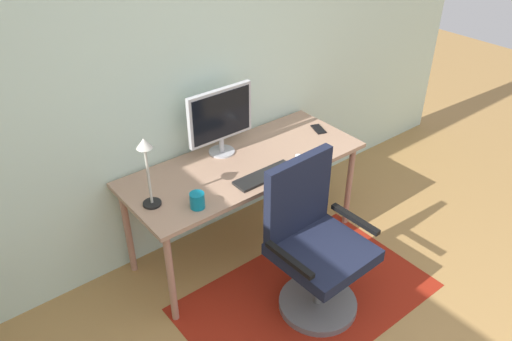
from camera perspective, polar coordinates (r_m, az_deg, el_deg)
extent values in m
cube|color=silver|center=(3.27, -11.26, 10.35)|extent=(6.00, 0.10, 2.60)
cube|color=maroon|center=(3.46, 5.73, -13.95)|extent=(1.60, 1.01, 0.01)
cube|color=tan|center=(3.41, -1.31, 0.73)|extent=(1.66, 0.68, 0.03)
cylinder|color=tan|center=(3.12, -9.54, -11.85)|extent=(0.04, 0.04, 0.69)
cylinder|color=tan|center=(3.89, 10.40, -1.73)|extent=(0.04, 0.04, 0.69)
cylinder|color=tan|center=(3.51, -14.21, -6.57)|extent=(0.04, 0.04, 0.69)
cylinder|color=tan|center=(4.21, 4.79, 1.65)|extent=(0.04, 0.04, 0.69)
cylinder|color=#B2B2B7|center=(3.51, -3.87, 2.15)|extent=(0.18, 0.18, 0.01)
cylinder|color=#B2B2B7|center=(3.48, -3.90, 2.92)|extent=(0.04, 0.04, 0.10)
cube|color=#B7B7BC|center=(3.38, -4.05, 6.29)|extent=(0.49, 0.04, 0.36)
cube|color=black|center=(3.36, -3.85, 6.17)|extent=(0.45, 0.00, 0.32)
cube|color=black|center=(3.24, 0.99, -0.57)|extent=(0.43, 0.13, 0.02)
ellipsoid|color=white|center=(3.43, 5.10, 1.45)|extent=(0.06, 0.10, 0.03)
cylinder|color=#0D718F|center=(2.97, -6.62, -3.36)|extent=(0.09, 0.09, 0.10)
cube|color=black|center=(3.82, 7.03, 4.64)|extent=(0.11, 0.15, 0.01)
cylinder|color=black|center=(3.06, -11.59, -3.65)|extent=(0.11, 0.11, 0.01)
cylinder|color=beige|center=(2.95, -12.00, -0.62)|extent=(0.02, 0.02, 0.37)
cone|color=beige|center=(2.84, -12.49, 3.02)|extent=(0.09, 0.09, 0.06)
cylinder|color=slate|center=(3.40, 6.94, -14.63)|extent=(0.50, 0.50, 0.05)
cylinder|color=slate|center=(3.25, 7.20, -12.09)|extent=(0.06, 0.06, 0.37)
cube|color=#191E33|center=(3.09, 7.49, -9.11)|extent=(0.53, 0.53, 0.08)
cube|color=#191E33|center=(3.03, 4.74, -2.78)|extent=(0.49, 0.07, 0.51)
cube|color=black|center=(2.87, 3.76, -9.95)|extent=(0.05, 0.36, 0.03)
cube|color=black|center=(3.19, 11.08, -5.38)|extent=(0.05, 0.36, 0.03)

